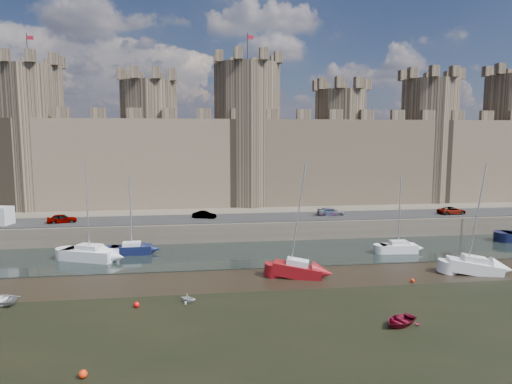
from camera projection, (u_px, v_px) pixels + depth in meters
ground at (302, 346)px, 30.13m from camera, size 160.00×160.00×0.00m
water_channel at (255, 254)px, 53.74m from camera, size 160.00×12.00×0.08m
quay at (231, 201)px, 89.00m from camera, size 160.00×60.00×2.50m
road at (245, 218)px, 63.27m from camera, size 160.00×7.00×0.10m
castle at (232, 149)px, 75.85m from camera, size 108.50×11.00×29.00m
car_0 at (62, 219)px, 59.46m from camera, size 3.87×2.25×1.24m
car_1 at (204, 215)px, 62.82m from camera, size 3.41×2.07×1.06m
car_2 at (331, 212)px, 65.12m from camera, size 4.13×1.95×1.16m
car_3 at (452, 211)px, 66.18m from camera, size 4.19×2.19×1.12m
sailboat_0 at (89, 253)px, 50.69m from camera, size 6.39×4.38×11.14m
sailboat_1 at (132, 248)px, 53.36m from camera, size 4.62×1.91×9.16m
sailboat_2 at (398, 247)px, 54.01m from camera, size 4.40×1.97×9.26m
sailboat_4 at (298, 269)px, 44.84m from camera, size 5.15×3.21×11.25m
sailboat_5 at (474, 266)px, 46.05m from camera, size 5.54×3.33×11.20m
dinghy_3 at (188, 298)px, 38.03m from camera, size 1.86×1.79×0.76m
dinghy_4 at (400, 321)px, 33.44m from camera, size 3.74×3.47×0.63m
dinghy_6 at (0, 301)px, 37.60m from camera, size 3.85×3.54×0.65m
buoy_1 at (137, 305)px, 36.92m from camera, size 0.49×0.49×0.49m
buoy_3 at (412, 281)px, 43.25m from camera, size 0.39×0.39×0.39m
buoy_4 at (83, 374)px, 26.13m from camera, size 0.50×0.50×0.50m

